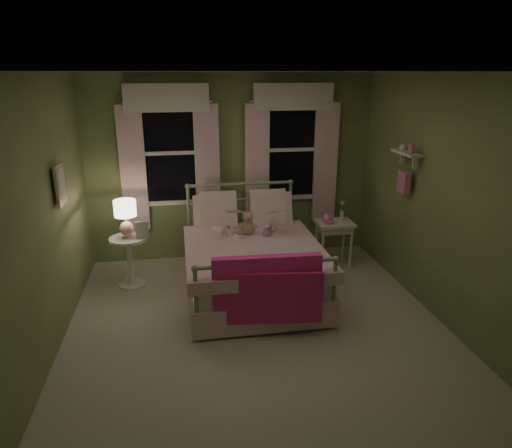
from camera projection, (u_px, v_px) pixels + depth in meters
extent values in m
plane|color=beige|center=(257.00, 326.00, 4.90)|extent=(4.20, 4.20, 0.00)
plane|color=white|center=(257.00, 72.00, 4.08)|extent=(4.20, 4.20, 0.00)
plane|color=#84985B|center=(232.00, 169.00, 6.45)|extent=(4.00, 0.00, 4.00)
plane|color=#84985B|center=(322.00, 319.00, 2.52)|extent=(4.00, 0.00, 4.00)
plane|color=#84985B|center=(42.00, 221.00, 4.17)|extent=(0.00, 4.20, 4.20)
plane|color=#84985B|center=(444.00, 202.00, 4.81)|extent=(0.00, 4.20, 4.20)
cube|color=white|center=(252.00, 261.00, 5.53)|extent=(1.44, 1.94, 0.26)
cube|color=white|center=(252.00, 279.00, 5.60)|extent=(1.54, 2.02, 0.30)
cube|color=white|center=(254.00, 252.00, 5.33)|extent=(1.58, 1.75, 0.14)
cylinder|color=#9EB793|center=(195.00, 274.00, 5.45)|extent=(0.04, 1.90, 0.04)
cylinder|color=#9EB793|center=(306.00, 266.00, 5.67)|extent=(0.04, 1.90, 0.04)
cylinder|color=#9EB793|center=(189.00, 227.00, 6.27)|extent=(0.04, 0.04, 1.15)
cylinder|color=#9EB793|center=(290.00, 221.00, 6.50)|extent=(0.04, 0.04, 1.15)
sphere|color=#9EB793|center=(187.00, 186.00, 6.09)|extent=(0.07, 0.07, 0.07)
sphere|color=#9EB793|center=(291.00, 182.00, 6.32)|extent=(0.07, 0.07, 0.07)
cylinder|color=#9EB793|center=(240.00, 184.00, 6.20)|extent=(1.42, 0.04, 0.04)
cylinder|color=#9EB793|center=(240.00, 200.00, 6.27)|extent=(1.38, 0.03, 0.03)
cylinder|color=#9EB793|center=(196.00, 306.00, 4.51)|extent=(0.04, 0.04, 0.80)
cylinder|color=#9EB793|center=(334.00, 294.00, 4.74)|extent=(0.04, 0.04, 0.80)
sphere|color=#9EB793|center=(195.00, 269.00, 4.39)|extent=(0.07, 0.07, 0.07)
sphere|color=#9EB793|center=(336.00, 259.00, 4.61)|extent=(0.07, 0.07, 0.07)
cylinder|color=#9EB793|center=(267.00, 264.00, 4.50)|extent=(1.42, 0.04, 0.04)
cube|color=white|center=(215.00, 216.00, 6.00)|extent=(0.55, 0.32, 0.57)
cube|color=white|center=(271.00, 213.00, 6.12)|extent=(0.55, 0.32, 0.57)
cube|color=white|center=(218.00, 210.00, 5.98)|extent=(0.48, 0.30, 0.51)
cube|color=white|center=(267.00, 207.00, 6.09)|extent=(0.48, 0.30, 0.51)
cube|color=#FF319C|center=(267.00, 271.00, 4.52)|extent=(1.10, 0.15, 0.32)
cube|color=#D72A77|center=(268.00, 299.00, 4.54)|extent=(1.10, 0.17, 0.55)
imported|color=#F7D1DD|center=(224.00, 209.00, 5.73)|extent=(0.34, 0.29, 0.78)
imported|color=#F7D1DD|center=(267.00, 212.00, 5.84)|extent=(0.36, 0.31, 0.63)
imported|color=beige|center=(226.00, 215.00, 5.50)|extent=(0.22, 0.17, 0.26)
imported|color=beige|center=(271.00, 216.00, 5.60)|extent=(0.21, 0.14, 0.26)
sphere|color=tan|center=(248.00, 227.00, 5.70)|extent=(0.18, 0.18, 0.18)
sphere|color=tan|center=(248.00, 217.00, 5.64)|extent=(0.13, 0.13, 0.13)
sphere|color=tan|center=(244.00, 213.00, 5.61)|extent=(0.05, 0.05, 0.05)
sphere|color=tan|center=(251.00, 213.00, 5.63)|extent=(0.05, 0.05, 0.05)
sphere|color=tan|center=(242.00, 227.00, 5.66)|extent=(0.07, 0.07, 0.07)
sphere|color=tan|center=(254.00, 226.00, 5.68)|extent=(0.07, 0.07, 0.07)
sphere|color=#8C6B51|center=(249.00, 219.00, 5.59)|extent=(0.04, 0.04, 0.04)
cylinder|color=white|center=(128.00, 239.00, 5.65)|extent=(0.46, 0.46, 0.04)
cylinder|color=white|center=(130.00, 262.00, 5.75)|extent=(0.08, 0.08, 0.60)
cylinder|color=white|center=(132.00, 284.00, 5.85)|extent=(0.34, 0.34, 0.03)
sphere|color=pink|center=(127.00, 228.00, 5.61)|extent=(0.18, 0.18, 0.18)
cylinder|color=pink|center=(126.00, 219.00, 5.57)|extent=(0.03, 0.03, 0.11)
cylinder|color=#FFEAC6|center=(125.00, 208.00, 5.53)|extent=(0.27, 0.27, 0.20)
imported|color=beige|center=(135.00, 239.00, 5.59)|extent=(0.17, 0.23, 0.02)
cube|color=white|center=(334.00, 223.00, 6.24)|extent=(0.50, 0.40, 0.04)
cube|color=white|center=(334.00, 228.00, 6.27)|extent=(0.44, 0.34, 0.08)
cylinder|color=white|center=(323.00, 250.00, 6.17)|extent=(0.04, 0.04, 0.60)
cylinder|color=white|center=(351.00, 248.00, 6.24)|extent=(0.04, 0.04, 0.60)
cylinder|color=white|center=(316.00, 242.00, 6.45)|extent=(0.04, 0.04, 0.60)
cylinder|color=white|center=(343.00, 240.00, 6.52)|extent=(0.04, 0.04, 0.60)
sphere|color=pink|center=(328.00, 218.00, 6.20)|extent=(0.14, 0.14, 0.14)
cube|color=pink|center=(330.00, 221.00, 6.12)|extent=(0.11, 0.06, 0.04)
cylinder|color=white|center=(342.00, 215.00, 6.28)|extent=(0.05, 0.05, 0.14)
cylinder|color=#4C7F3F|center=(342.00, 208.00, 6.25)|extent=(0.01, 0.01, 0.12)
sphere|color=pink|center=(343.00, 203.00, 6.22)|extent=(0.06, 0.06, 0.06)
cube|color=black|center=(170.00, 153.00, 6.22)|extent=(0.76, 0.02, 1.35)
cube|color=white|center=(167.00, 100.00, 5.98)|extent=(0.84, 0.05, 0.06)
cube|color=white|center=(173.00, 203.00, 6.42)|extent=(0.84, 0.05, 0.06)
cube|color=white|center=(140.00, 154.00, 6.14)|extent=(0.06, 0.05, 1.40)
cube|color=white|center=(199.00, 152.00, 6.27)|extent=(0.06, 0.05, 1.40)
cube|color=white|center=(170.00, 153.00, 6.20)|extent=(0.76, 0.04, 0.05)
cube|color=white|center=(133.00, 169.00, 6.14)|extent=(0.34, 0.06, 1.70)
cube|color=silver|center=(207.00, 167.00, 6.30)|extent=(0.34, 0.06, 1.70)
cube|color=white|center=(166.00, 98.00, 5.91)|extent=(1.10, 0.08, 0.36)
cylinder|color=white|center=(167.00, 102.00, 5.97)|extent=(1.20, 0.03, 0.03)
cube|color=black|center=(291.00, 149.00, 6.49)|extent=(0.76, 0.02, 1.35)
cube|color=white|center=(292.00, 99.00, 6.25)|extent=(0.84, 0.05, 0.06)
cube|color=white|center=(290.00, 197.00, 6.70)|extent=(0.84, 0.05, 0.06)
cube|color=white|center=(264.00, 150.00, 6.41)|extent=(0.06, 0.05, 1.40)
cube|color=white|center=(318.00, 149.00, 6.54)|extent=(0.06, 0.05, 1.40)
cube|color=white|center=(291.00, 150.00, 6.47)|extent=(0.76, 0.04, 0.05)
cube|color=white|center=(257.00, 165.00, 6.42)|extent=(0.34, 0.06, 1.70)
cube|color=white|center=(325.00, 163.00, 6.58)|extent=(0.34, 0.06, 1.70)
cube|color=white|center=(294.00, 97.00, 6.18)|extent=(1.10, 0.08, 0.36)
cylinder|color=white|center=(293.00, 101.00, 6.24)|extent=(1.20, 0.03, 0.03)
cube|color=white|center=(406.00, 153.00, 5.32)|extent=(0.15, 0.50, 0.03)
cube|color=white|center=(415.00, 162.00, 5.21)|extent=(0.06, 0.03, 0.14)
cube|color=white|center=(403.00, 157.00, 5.49)|extent=(0.06, 0.03, 0.14)
cylinder|color=pink|center=(411.00, 148.00, 5.20)|extent=(0.06, 0.06, 0.10)
sphere|color=white|center=(403.00, 147.00, 5.39)|extent=(0.08, 0.08, 0.08)
cube|color=pink|center=(404.00, 182.00, 5.43)|extent=(0.08, 0.18, 0.26)
cube|color=beige|center=(60.00, 185.00, 4.67)|extent=(0.03, 0.32, 0.42)
cube|color=silver|center=(62.00, 185.00, 4.67)|extent=(0.01, 0.25, 0.34)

